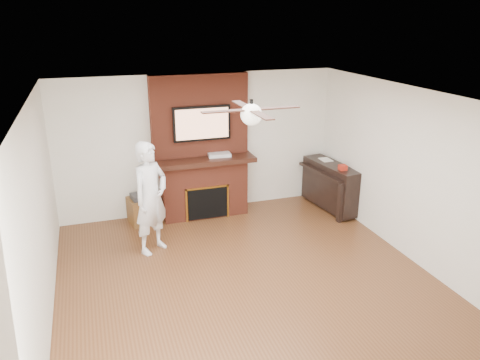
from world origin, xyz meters
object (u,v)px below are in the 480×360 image
object	(u,v)px
person	(151,198)
side_table	(143,209)
fireplace	(202,161)
piano	(331,185)

from	to	relation	value
person	side_table	size ratio (longest dim) A/B	3.22
fireplace	person	xyz separation A→B (m)	(-1.08, -1.15, -0.13)
person	fireplace	bearing A→B (deg)	8.95
fireplace	side_table	bearing A→B (deg)	-176.51
person	side_table	distance (m)	1.25
fireplace	side_table	distance (m)	1.33
fireplace	person	bearing A→B (deg)	-133.10
fireplace	piano	size ratio (longest dim) A/B	1.82
side_table	piano	bearing A→B (deg)	-18.37
fireplace	person	size ratio (longest dim) A/B	1.45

